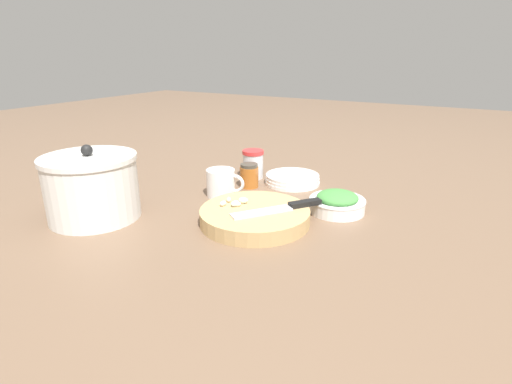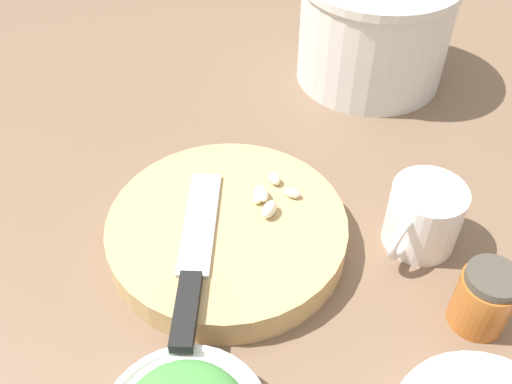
# 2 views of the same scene
# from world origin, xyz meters

# --- Properties ---
(ground_plane) EXTENTS (5.00, 5.00, 0.00)m
(ground_plane) POSITION_xyz_m (0.00, 0.00, 0.00)
(ground_plane) COLOR brown
(cutting_board) EXTENTS (0.27, 0.27, 0.04)m
(cutting_board) POSITION_xyz_m (-0.05, -0.03, 0.02)
(cutting_board) COLOR tan
(cutting_board) RESTS_ON ground_plane
(chef_knife) EXTENTS (0.21, 0.17, 0.01)m
(chef_knife) POSITION_xyz_m (-0.02, -0.10, 0.04)
(chef_knife) COLOR black
(chef_knife) RESTS_ON cutting_board
(garlic_cloves) EXTENTS (0.06, 0.06, 0.02)m
(garlic_cloves) POSITION_xyz_m (-0.05, 0.02, 0.04)
(garlic_cloves) COLOR silver
(garlic_cloves) RESTS_ON cutting_board
(coffee_mug) EXTENTS (0.08, 0.11, 0.08)m
(coffee_mug) POSITION_xyz_m (0.07, 0.15, 0.04)
(coffee_mug) COLOR white
(coffee_mug) RESTS_ON ground_plane
(honey_jar) EXTENTS (0.06, 0.06, 0.07)m
(honey_jar) POSITION_xyz_m (0.18, 0.12, 0.04)
(honey_jar) COLOR #B26023
(honey_jar) RESTS_ON ground_plane
(stock_pot) EXTENTS (0.23, 0.23, 0.19)m
(stock_pot) POSITION_xyz_m (-0.22, 0.34, 0.08)
(stock_pot) COLOR silver
(stock_pot) RESTS_ON ground_plane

